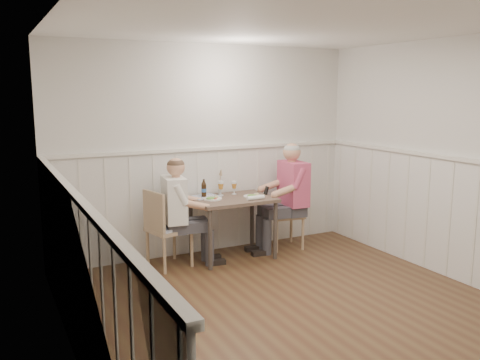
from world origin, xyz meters
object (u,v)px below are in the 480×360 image
Objects in this scene: chair_left at (165,226)px; diner_cream at (178,221)px; beer_bottle at (204,189)px; man_in_pink at (290,204)px; dining_table at (233,206)px; chair_right at (288,211)px; grass_vase at (219,183)px.

diner_cream is (0.15, -0.04, 0.05)m from chair_left.
beer_bottle is at bearing 17.27° from chair_left.
man_in_pink is at bearing -1.69° from chair_left.
beer_bottle is (0.57, 0.18, 0.35)m from chair_left.
diner_cream is at bearing -178.04° from dining_table.
chair_left is 0.70× the size of diner_cream.
chair_right is 1.69m from chair_left.
beer_bottle is at bearing 168.47° from man_in_pink.
dining_table is 0.69× the size of man_in_pink.
chair_right is 0.69× the size of diner_cream.
man_in_pink is at bearing -2.49° from dining_table.
chair_left is 0.65× the size of man_in_pink.
chair_right is 0.13m from man_in_pink.
beer_bottle reaches higher than chair_left.
beer_bottle is 0.25m from grass_vase.
chair_right is 1.19m from beer_bottle.
man_in_pink is at bearing -0.40° from diner_cream.
dining_table is 0.74× the size of diner_cream.
grass_vase reaches higher than dining_table.
dining_table is 0.85m from chair_right.
dining_table is 4.33× the size of beer_bottle.
chair_right is (0.83, 0.04, -0.16)m from dining_table.
diner_cream is at bearing 179.60° from man_in_pink.
diner_cream reaches higher than dining_table.
diner_cream is at bearing -177.74° from chair_right.
dining_table is at bearing -32.60° from beer_bottle.
dining_table is 0.72m from diner_cream.
diner_cream is (-0.72, -0.02, -0.10)m from dining_table.
grass_vase is (-0.87, 0.29, 0.31)m from man_in_pink.
chair_right is 0.64× the size of man_in_pink.
chair_left is (-0.86, 0.01, -0.15)m from dining_table.
dining_table is at bearing 1.96° from diner_cream.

